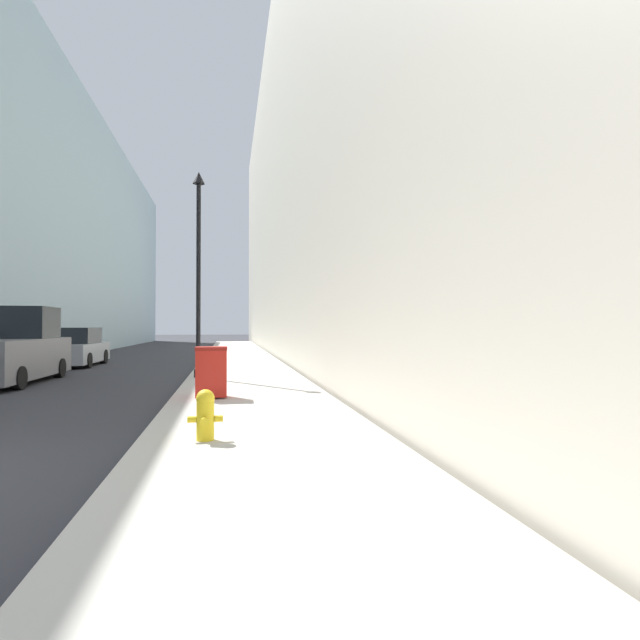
{
  "coord_description": "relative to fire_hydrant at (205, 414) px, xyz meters",
  "views": [
    {
      "loc": [
        4.52,
        -5.6,
        1.71
      ],
      "look_at": [
        8.49,
        16.04,
        1.99
      ],
      "focal_mm": 28.0,
      "sensor_mm": 36.0,
      "label": 1
    }
  ],
  "objects": [
    {
      "name": "building_right_stone",
      "position": [
        8.74,
        24.49,
        10.06
      ],
      "size": [
        12.0,
        60.0,
        21.12
      ],
      "color": "beige",
      "rests_on": "ground"
    },
    {
      "name": "trash_bin",
      "position": [
        -0.06,
        4.2,
        0.21
      ],
      "size": [
        0.69,
        0.59,
        1.13
      ],
      "color": "red",
      "rests_on": "sidewalk_right"
    },
    {
      "name": "pickup_truck",
      "position": [
        -6.16,
        9.4,
        0.46
      ],
      "size": [
        2.06,
        5.35,
        2.34
      ],
      "color": "slate",
      "rests_on": "ground"
    },
    {
      "name": "sidewalk_right",
      "position": [
        0.85,
        16.49,
        -0.43
      ],
      "size": [
        3.58,
        60.0,
        0.13
      ],
      "color": "#B7B2A8",
      "rests_on": "ground"
    },
    {
      "name": "fire_hydrant",
      "position": [
        0.0,
        0.0,
        0.0
      ],
      "size": [
        0.48,
        0.37,
        0.7
      ],
      "color": "yellow",
      "rests_on": "sidewalk_right"
    },
    {
      "name": "lamppost",
      "position": [
        -0.61,
        8.77,
        3.27
      ],
      "size": [
        0.37,
        0.37,
        6.39
      ],
      "color": "black",
      "rests_on": "sidewalk_right"
    },
    {
      "name": "parked_sedan_near",
      "position": [
        -6.25,
        16.05,
        0.26
      ],
      "size": [
        1.99,
        4.5,
        1.66
      ],
      "color": "#A3A8B2",
      "rests_on": "ground"
    }
  ]
}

